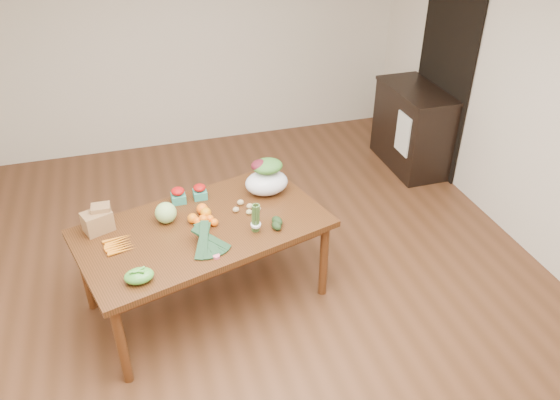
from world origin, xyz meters
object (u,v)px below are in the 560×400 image
object	(u,v)px
mandarin_cluster	(204,221)
kale_bunch	(209,241)
salad_bag	(266,179)
asparagus_bundle	(256,218)
cabbage	(166,213)
cabinet	(412,128)
paper_bag	(97,220)
dining_table	(206,264)

from	to	relation	value
mandarin_cluster	kale_bunch	size ratio (longest dim) A/B	0.45
salad_bag	asparagus_bundle	bearing A→B (deg)	-113.86
cabbage	kale_bunch	distance (m)	0.51
mandarin_cluster	kale_bunch	bearing A→B (deg)	-92.42
asparagus_bundle	cabbage	bearing A→B (deg)	136.92
cabbage	asparagus_bundle	bearing A→B (deg)	-27.43
cabinet	paper_bag	xyz separation A→B (m)	(-3.42, -1.45, 0.38)
asparagus_bundle	salad_bag	size ratio (longest dim) A/B	0.70
dining_table	paper_bag	size ratio (longest dim) A/B	6.77
paper_bag	asparagus_bundle	xyz separation A→B (m)	(1.12, -0.35, 0.03)
paper_bag	mandarin_cluster	xyz separation A→B (m)	(0.76, -0.17, -0.05)
mandarin_cluster	cabbage	bearing A→B (deg)	151.97
paper_bag	asparagus_bundle	bearing A→B (deg)	-17.57
cabinet	salad_bag	bearing A→B (deg)	-147.98
salad_bag	kale_bunch	bearing A→B (deg)	-133.49
cabinet	salad_bag	xyz separation A→B (m)	(-2.08, -1.30, 0.42)
cabinet	kale_bunch	bearing A→B (deg)	-144.24
asparagus_bundle	dining_table	bearing A→B (deg)	137.06
dining_table	asparagus_bundle	size ratio (longest dim) A/B	7.36
dining_table	kale_bunch	distance (m)	0.55
cabbage	mandarin_cluster	bearing A→B (deg)	-28.03
cabinet	paper_bag	world-z (taller)	paper_bag
dining_table	paper_bag	world-z (taller)	paper_bag
asparagus_bundle	paper_bag	bearing A→B (deg)	146.78
cabbage	mandarin_cluster	xyz separation A→B (m)	(0.26, -0.14, -0.03)
cabinet	paper_bag	bearing A→B (deg)	-157.03
paper_bag	asparagus_bundle	distance (m)	1.17
mandarin_cluster	asparagus_bundle	size ratio (longest dim) A/B	0.72
dining_table	mandarin_cluster	bearing A→B (deg)	-50.96
cabinet	salad_bag	distance (m)	2.49
cabbage	mandarin_cluster	distance (m)	0.30
dining_table	cabinet	size ratio (longest dim) A/B	1.80
cabinet	mandarin_cluster	world-z (taller)	cabinet
dining_table	mandarin_cluster	world-z (taller)	mandarin_cluster
paper_bag	salad_bag	bearing A→B (deg)	6.32
cabinet	kale_bunch	xyz separation A→B (m)	(-2.67, -1.92, 0.36)
cabinet	kale_bunch	world-z (taller)	cabinet
asparagus_bundle	cabinet	bearing A→B (deg)	22.42
cabinet	paper_bag	size ratio (longest dim) A/B	3.76
dining_table	salad_bag	distance (m)	0.84
dining_table	paper_bag	xyz separation A→B (m)	(-0.75, 0.16, 0.47)
paper_bag	kale_bunch	xyz separation A→B (m)	(0.75, -0.47, -0.02)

